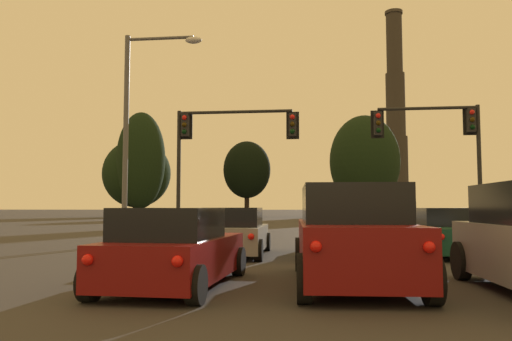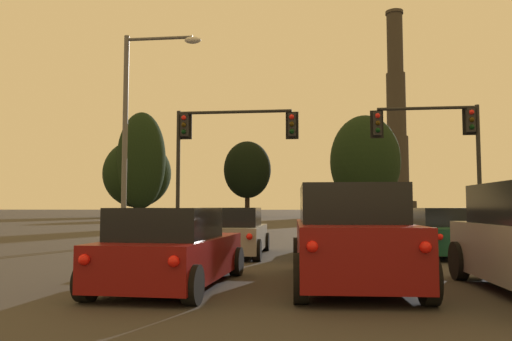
% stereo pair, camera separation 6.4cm
% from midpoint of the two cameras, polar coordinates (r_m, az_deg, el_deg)
% --- Properties ---
extents(sedan_right_lane_front, '(2.12, 4.76, 1.43)m').
position_cam_midpoint_polar(sedan_right_lane_front, '(16.37, 21.17, -6.67)').
color(sedan_right_lane_front, '#0F3823').
rests_on(sedan_right_lane_front, ground_plane).
extents(sedan_center_lane_front, '(2.04, 4.73, 1.43)m').
position_cam_midpoint_polar(sedan_center_lane_front, '(15.35, 9.44, -7.08)').
color(sedan_center_lane_front, '#4C4F54').
rests_on(sedan_center_lane_front, ground_plane).
extents(hatchback_left_lane_front, '(1.99, 4.14, 1.44)m').
position_cam_midpoint_polar(hatchback_left_lane_front, '(15.08, -2.45, -7.19)').
color(hatchback_left_lane_front, gray).
rests_on(hatchback_left_lane_front, ground_plane).
extents(hatchback_left_lane_second, '(2.08, 4.17, 1.44)m').
position_cam_midpoint_polar(hatchback_left_lane_second, '(9.28, -9.38, -9.00)').
color(hatchback_left_lane_second, maroon).
rests_on(hatchback_left_lane_second, ground_plane).
extents(suv_center_lane_second, '(2.29, 4.97, 1.86)m').
position_cam_midpoint_polar(suv_center_lane_second, '(9.64, 10.77, -7.41)').
color(suv_center_lane_second, maroon).
rests_on(suv_center_lane_second, ground_plane).
extents(traffic_light_overhead_right, '(4.74, 0.50, 5.88)m').
position_cam_midpoint_polar(traffic_light_overhead_right, '(23.21, 20.57, 3.54)').
color(traffic_light_overhead_right, black).
rests_on(traffic_light_overhead_right, ground_plane).
extents(traffic_light_overhead_left, '(5.69, 0.50, 5.87)m').
position_cam_midpoint_polar(traffic_light_overhead_left, '(22.75, -4.29, 3.51)').
color(traffic_light_overhead_left, black).
rests_on(traffic_light_overhead_left, ground_plane).
extents(street_lamp, '(3.03, 0.36, 8.08)m').
position_cam_midpoint_polar(street_lamp, '(19.68, -13.30, 6.23)').
color(street_lamp, '#56565B').
rests_on(street_lamp, ground_plane).
extents(smokestack, '(8.16, 8.16, 47.83)m').
position_cam_midpoint_polar(smokestack, '(120.91, 15.80, 4.17)').
color(smokestack, '#2B2722').
rests_on(smokestack, ground_plane).
extents(treeline_right_mid, '(10.46, 9.42, 15.33)m').
position_cam_midpoint_polar(treeline_right_mid, '(76.79, 12.39, 1.02)').
color(treeline_right_mid, black).
rests_on(treeline_right_mid, ground_plane).
extents(treeline_center_right, '(7.19, 6.47, 11.51)m').
position_cam_midpoint_polar(treeline_center_right, '(75.86, -0.97, 0.08)').
color(treeline_center_right, black).
rests_on(treeline_center_right, ground_plane).
extents(treeline_center_left, '(10.31, 9.28, 11.70)m').
position_cam_midpoint_polar(treeline_center_left, '(77.75, -13.41, -0.35)').
color(treeline_center_left, black).
rests_on(treeline_center_left, ground_plane).
extents(treeline_far_left, '(7.11, 6.40, 15.38)m').
position_cam_midpoint_polar(treeline_far_left, '(74.67, -12.96, 1.14)').
color(treeline_far_left, black).
rests_on(treeline_far_left, ground_plane).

